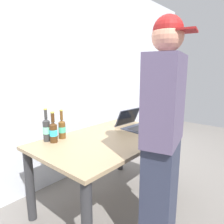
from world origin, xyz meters
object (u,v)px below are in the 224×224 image
object	(u,v)px
beer_bottle_brown	(47,129)
beer_bottle_amber	(53,131)
beer_bottle_dark	(62,128)
laptop	(135,124)
person_figure	(163,140)

from	to	relation	value
beer_bottle_brown	beer_bottle_amber	bearing A→B (deg)	-74.95
beer_bottle_dark	beer_bottle_brown	distance (m)	0.15
laptop	beer_bottle_brown	size ratio (longest dim) A/B	1.23
laptop	person_figure	bearing A→B (deg)	-133.46
beer_bottle_brown	beer_bottle_dark	bearing A→B (deg)	-16.36
laptop	beer_bottle_dark	size ratio (longest dim) A/B	1.34
beer_bottle_amber	beer_bottle_dark	distance (m)	0.13
beer_bottle_dark	person_figure	distance (m)	1.00
beer_bottle_dark	beer_bottle_brown	size ratio (longest dim) A/B	0.92
beer_bottle_dark	person_figure	world-z (taller)	person_figure
beer_bottle_brown	person_figure	xyz separation A→B (m)	(0.29, -1.03, 0.04)
laptop	beer_bottle_dark	bearing A→B (deg)	158.15
beer_bottle_dark	beer_bottle_brown	world-z (taller)	beer_bottle_brown
person_figure	beer_bottle_dark	bearing A→B (deg)	98.72
laptop	beer_bottle_dark	xyz separation A→B (m)	(-0.79, 0.32, 0.06)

